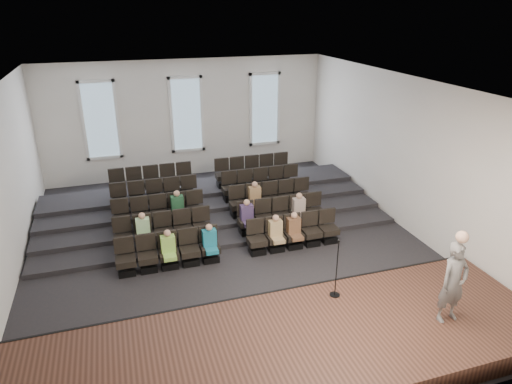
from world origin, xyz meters
TOP-DOWN VIEW (x-y plane):
  - ground at (0.00, 0.00)m, footprint 14.00×14.00m
  - ceiling at (0.00, 0.00)m, footprint 12.00×14.00m
  - wall_back at (0.00, 7.02)m, footprint 12.00×0.04m
  - wall_front at (0.00, -7.02)m, footprint 12.00×0.04m
  - wall_right at (6.02, 0.00)m, footprint 0.04×14.00m
  - stage at (0.00, -5.10)m, footprint 11.80×3.60m
  - stage_lip at (0.00, -3.33)m, footprint 11.80×0.06m
  - risers at (0.00, 3.17)m, footprint 11.80×4.80m
  - seating_rows at (-0.00, 1.54)m, footprint 6.80×4.70m
  - windows at (0.00, 6.95)m, footprint 8.44×0.10m
  - audience at (0.15, 0.22)m, footprint 5.45×2.64m
  - speaker at (3.64, -5.50)m, footprint 0.73×0.51m
  - mic_stand at (1.64, -3.92)m, footprint 0.25×0.25m

SIDE VIEW (x-z plane):
  - ground at x=0.00m, z-range 0.00..0.00m
  - risers at x=0.00m, z-range -0.10..0.50m
  - stage at x=0.00m, z-range 0.00..0.50m
  - stage_lip at x=0.00m, z-range -0.01..0.51m
  - seating_rows at x=0.00m, z-range -0.15..1.52m
  - audience at x=0.15m, z-range 0.25..1.35m
  - mic_stand at x=1.64m, z-range 0.19..1.71m
  - speaker at x=3.64m, z-range 0.50..2.41m
  - wall_back at x=0.00m, z-range 0.00..5.00m
  - wall_front at x=0.00m, z-range 0.00..5.00m
  - wall_right at x=6.02m, z-range 0.00..5.00m
  - windows at x=0.00m, z-range 1.08..4.32m
  - ceiling at x=0.00m, z-range 5.00..5.02m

